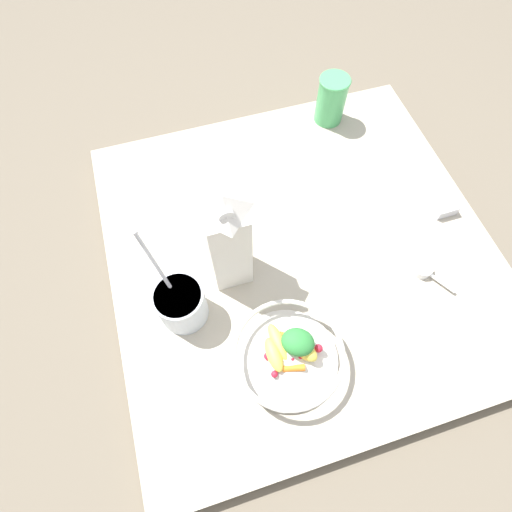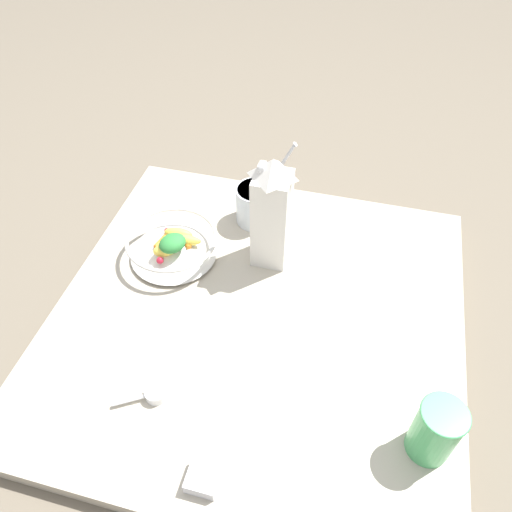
% 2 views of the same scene
% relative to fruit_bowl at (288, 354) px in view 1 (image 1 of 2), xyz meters
% --- Properties ---
extents(ground_plane, '(6.00, 6.00, 0.00)m').
position_rel_fruit_bowl_xyz_m(ground_plane, '(0.12, 0.25, -0.08)').
color(ground_plane, '#665B4C').
extents(countertop, '(0.91, 0.91, 0.04)m').
position_rel_fruit_bowl_xyz_m(countertop, '(0.12, 0.25, -0.06)').
color(countertop, '#B2A893').
rests_on(countertop, ground_plane).
extents(fruit_bowl, '(0.23, 0.23, 0.09)m').
position_rel_fruit_bowl_xyz_m(fruit_bowl, '(0.00, 0.00, 0.00)').
color(fruit_bowl, silver).
rests_on(fruit_bowl, countertop).
extents(milk_carton, '(0.08, 0.08, 0.30)m').
position_rel_fruit_bowl_xyz_m(milk_carton, '(-0.06, 0.23, 0.11)').
color(milk_carton, silver).
rests_on(milk_carton, countertop).
extents(yogurt_tub, '(0.11, 0.15, 0.24)m').
position_rel_fruit_bowl_xyz_m(yogurt_tub, '(-0.18, 0.16, 0.02)').
color(yogurt_tub, silver).
rests_on(yogurt_tub, countertop).
extents(drinking_cup, '(0.08, 0.08, 0.13)m').
position_rel_fruit_bowl_xyz_m(drinking_cup, '(0.34, 0.62, 0.03)').
color(drinking_cup, '#4CB266').
rests_on(drinking_cup, countertop).
extents(spice_jar, '(0.06, 0.06, 0.03)m').
position_rel_fruit_bowl_xyz_m(spice_jar, '(0.50, 0.24, -0.03)').
color(spice_jar, silver).
rests_on(spice_jar, countertop).
extents(measuring_scoop, '(0.07, 0.10, 0.02)m').
position_rel_fruit_bowl_xyz_m(measuring_scoop, '(0.37, 0.10, -0.03)').
color(measuring_scoop, white).
rests_on(measuring_scoop, countertop).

